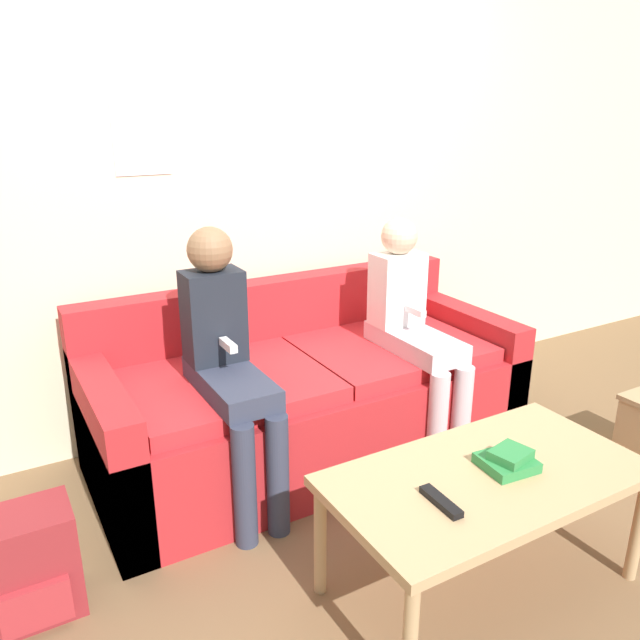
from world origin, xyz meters
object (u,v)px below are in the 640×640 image
at_px(couch, 307,398).
at_px(coffee_table, 487,484).
at_px(person_left, 227,357).
at_px(tv_remote, 441,502).
at_px(person_right, 414,325).
at_px(backpack, 29,566).

bearing_deg(couch, coffee_table, -85.26).
xyz_separation_m(person_left, tv_remote, (0.30, -0.97, -0.20)).
relative_size(couch, person_right, 1.79).
bearing_deg(person_left, tv_remote, -72.65).
relative_size(coffee_table, person_right, 0.97).
distance_m(coffee_table, person_right, 1.01).
relative_size(person_right, tv_remote, 6.60).
bearing_deg(couch, person_right, -23.05).
bearing_deg(person_left, coffee_table, -58.55).
height_order(person_left, tv_remote, person_left).
distance_m(person_left, person_right, 0.94).
bearing_deg(couch, person_left, -157.58).
relative_size(couch, backpack, 5.28).
bearing_deg(backpack, tv_remote, -31.75).
bearing_deg(person_right, tv_remote, -123.32).
xyz_separation_m(person_right, backpack, (-1.77, -0.26, -0.45)).
xyz_separation_m(coffee_table, backpack, (-1.39, 0.64, -0.22)).
relative_size(person_left, person_right, 1.04).
bearing_deg(person_right, couch, 156.95).
xyz_separation_m(tv_remote, backpack, (-1.13, 0.70, -0.28)).
relative_size(coffee_table, person_left, 0.93).
bearing_deg(backpack, person_right, 8.44).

